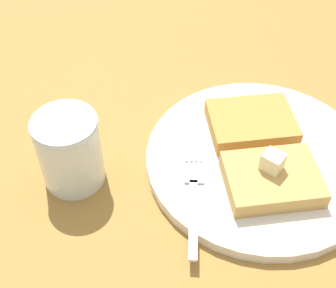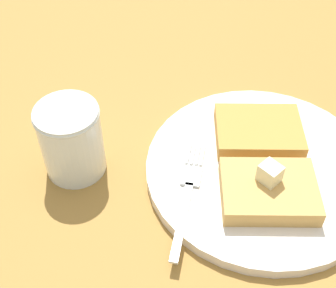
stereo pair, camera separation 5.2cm
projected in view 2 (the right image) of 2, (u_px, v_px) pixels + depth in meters
The scene contains 7 objects.
table_surface at pixel (300, 196), 54.77cm from camera, with size 108.34×108.34×2.99cm, color olive.
plate at pixel (261, 169), 54.57cm from camera, with size 26.90×26.90×1.43cm.
toast_slice_left at pixel (269, 191), 50.27cm from camera, with size 7.82×10.21×2.13cm, color tan.
toast_slice_middle at pixel (258, 132), 56.44cm from camera, with size 7.82×10.21×2.13cm, color #BE863B.
butter_pat_primary at pixel (270, 173), 49.18cm from camera, with size 2.16×1.95×2.16cm, color beige.
fork at pixel (188, 190), 51.46cm from camera, with size 16.03×3.93×0.36cm.
syrup_jar at pixel (72, 143), 53.00cm from camera, with size 7.27×7.27×9.00cm.
Camera 2 is at (-33.62, 14.45, 45.53)cm, focal length 50.00 mm.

